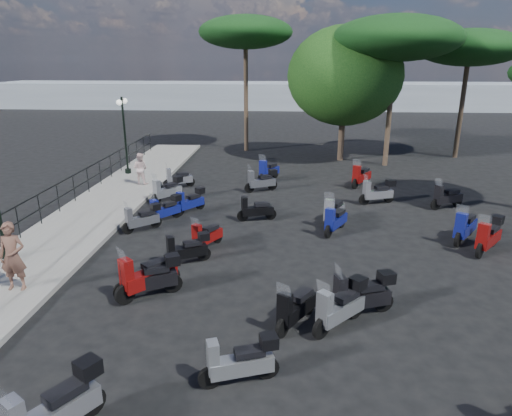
# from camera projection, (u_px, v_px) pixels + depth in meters

# --- Properties ---
(ground) EXTENTS (120.00, 120.00, 0.00)m
(ground) POSITION_uv_depth(u_px,v_px,m) (254.00, 258.00, 13.91)
(ground) COLOR black
(ground) RESTS_ON ground
(sidewalk) EXTENTS (3.00, 30.00, 0.15)m
(sidewalk) POSITION_uv_depth(u_px,v_px,m) (88.00, 218.00, 17.15)
(sidewalk) COLOR slate
(sidewalk) RESTS_ON ground
(railing) EXTENTS (0.04, 26.04, 1.10)m
(railing) POSITION_uv_depth(u_px,v_px,m) (48.00, 198.00, 16.79)
(railing) COLOR black
(railing) RESTS_ON sidewalk
(lamp_post_2) EXTENTS (0.31, 1.14, 3.86)m
(lamp_post_2) POSITION_uv_depth(u_px,v_px,m) (124.00, 130.00, 22.91)
(lamp_post_2) COLOR black
(lamp_post_2) RESTS_ON sidewalk
(woman) EXTENTS (0.70, 0.49, 1.80)m
(woman) POSITION_uv_depth(u_px,v_px,m) (12.00, 256.00, 11.46)
(woman) COLOR brown
(woman) RESTS_ON sidewalk
(pedestrian_far) EXTENTS (0.81, 0.69, 1.48)m
(pedestrian_far) POSITION_uv_depth(u_px,v_px,m) (140.00, 169.00, 21.35)
(pedestrian_far) COLOR beige
(pedestrian_far) RESTS_ON sidewalk
(scooter_1) EXTENTS (1.34, 1.46, 1.49)m
(scooter_1) POSITION_uv_depth(u_px,v_px,m) (146.00, 277.00, 11.56)
(scooter_1) COLOR black
(scooter_1) RESTS_ON ground
(scooter_2) EXTENTS (1.63, 0.95, 1.39)m
(scooter_2) POSITION_uv_depth(u_px,v_px,m) (149.00, 277.00, 11.52)
(scooter_2) COLOR black
(scooter_2) RESTS_ON ground
(scooter_3) EXTENTS (1.19, 1.10, 1.18)m
(scooter_3) POSITION_uv_depth(u_px,v_px,m) (142.00, 219.00, 15.99)
(scooter_3) COLOR black
(scooter_3) RESTS_ON ground
(scooter_4) EXTENTS (1.15, 1.37, 1.30)m
(scooter_4) POSITION_uv_depth(u_px,v_px,m) (167.00, 190.00, 19.31)
(scooter_4) COLOR black
(scooter_4) RESTS_ON ground
(scooter_5) EXTENTS (1.40, 0.82, 1.21)m
(scooter_5) POSITION_uv_depth(u_px,v_px,m) (178.00, 179.00, 21.39)
(scooter_5) COLOR black
(scooter_5) RESTS_ON ground
(scooter_7) EXTENTS (1.15, 1.58, 1.43)m
(scooter_7) POSITION_uv_depth(u_px,v_px,m) (55.00, 410.00, 7.15)
(scooter_7) COLOR black
(scooter_7) RESTS_ON ground
(scooter_8) EXTENTS (1.36, 0.85, 1.18)m
(scooter_8) POSITION_uv_depth(u_px,v_px,m) (187.00, 249.00, 13.41)
(scooter_8) COLOR black
(scooter_8) RESTS_ON ground
(scooter_9) EXTENTS (0.87, 1.35, 1.20)m
(scooter_9) POSITION_uv_depth(u_px,v_px,m) (206.00, 236.00, 14.46)
(scooter_9) COLOR black
(scooter_9) RESTS_ON ground
(scooter_10) EXTENTS (1.03, 1.27, 1.19)m
(scooter_10) POSITION_uv_depth(u_px,v_px,m) (190.00, 202.00, 17.89)
(scooter_10) COLOR black
(scooter_10) RESTS_ON ground
(scooter_11) EXTENTS (1.48, 0.92, 1.28)m
(scooter_11) POSITION_uv_depth(u_px,v_px,m) (261.00, 181.00, 20.76)
(scooter_11) COLOR black
(scooter_11) RESTS_ON ground
(scooter_13) EXTENTS (1.50, 0.72, 1.23)m
(scooter_13) POSITION_uv_depth(u_px,v_px,m) (240.00, 362.00, 8.41)
(scooter_13) COLOR black
(scooter_13) RESTS_ON ground
(scooter_14) EXTENTS (0.97, 1.44, 1.29)m
(scooter_14) POSITION_uv_depth(u_px,v_px,m) (296.00, 308.00, 10.24)
(scooter_14) COLOR black
(scooter_14) RESTS_ON ground
(scooter_15) EXTENTS (1.47, 0.62, 1.20)m
(scooter_15) POSITION_uv_depth(u_px,v_px,m) (256.00, 210.00, 17.00)
(scooter_15) COLOR black
(scooter_15) RESTS_ON ground
(scooter_16) EXTENTS (0.92, 1.47, 1.29)m
(scooter_16) POSITION_uv_depth(u_px,v_px,m) (335.00, 221.00, 15.78)
(scooter_16) COLOR black
(scooter_16) RESTS_ON ground
(scooter_17) EXTENTS (1.01, 1.64, 1.43)m
(scooter_17) POSITION_uv_depth(u_px,v_px,m) (268.00, 171.00, 22.52)
(scooter_17) COLOR black
(scooter_17) RESTS_ON ground
(scooter_19) EXTENTS (1.31, 1.35, 1.37)m
(scooter_19) POSITION_uv_depth(u_px,v_px,m) (340.00, 307.00, 10.17)
(scooter_19) COLOR black
(scooter_19) RESTS_ON ground
(scooter_20) EXTENTS (1.66, 0.82, 1.37)m
(scooter_20) POSITION_uv_depth(u_px,v_px,m) (362.00, 295.00, 10.66)
(scooter_20) COLOR black
(scooter_20) RESTS_ON ground
(scooter_21) EXTENTS (0.91, 1.58, 1.36)m
(scooter_21) POSITION_uv_depth(u_px,v_px,m) (334.00, 212.00, 16.63)
(scooter_21) COLOR black
(scooter_21) RESTS_ON ground
(scooter_22) EXTENTS (1.56, 0.79, 1.30)m
(scooter_22) POSITION_uv_depth(u_px,v_px,m) (378.00, 192.00, 18.98)
(scooter_22) COLOR black
(scooter_22) RESTS_ON ground
(scooter_23) EXTENTS (1.09, 1.52, 1.40)m
(scooter_23) POSITION_uv_depth(u_px,v_px,m) (361.00, 176.00, 21.58)
(scooter_23) COLOR black
(scooter_23) RESTS_ON ground
(scooter_27) EXTENTS (1.26, 1.43, 1.39)m
(scooter_27) POSITION_uv_depth(u_px,v_px,m) (489.00, 236.00, 14.19)
(scooter_27) COLOR black
(scooter_27) RESTS_ON ground
(scooter_28) EXTENTS (1.15, 1.50, 1.42)m
(scooter_28) POSITION_uv_depth(u_px,v_px,m) (465.00, 227.00, 15.03)
(scooter_28) COLOR black
(scooter_28) RESTS_ON ground
(scooter_29) EXTENTS (1.49, 0.90, 1.30)m
(scooter_29) POSITION_uv_depth(u_px,v_px,m) (447.00, 198.00, 18.40)
(scooter_29) COLOR black
(scooter_29) RESTS_ON ground
(scooter_31) EXTENTS (1.03, 1.27, 1.19)m
(scooter_31) POSITION_uv_depth(u_px,v_px,m) (165.00, 209.00, 16.95)
(scooter_31) COLOR black
(scooter_31) RESTS_ON ground
(broadleaf_tree) EXTENTS (6.54, 6.54, 7.63)m
(broadleaf_tree) POSITION_uv_depth(u_px,v_px,m) (345.00, 76.00, 25.89)
(broadleaf_tree) COLOR #38281E
(broadleaf_tree) RESTS_ON ground
(pine_0) EXTENTS (6.86, 6.86, 8.02)m
(pine_0) POSITION_uv_depth(u_px,v_px,m) (396.00, 38.00, 23.93)
(pine_0) COLOR #38281E
(pine_0) RESTS_ON ground
(pine_1) EXTENTS (6.01, 6.01, 7.45)m
(pine_1) POSITION_uv_depth(u_px,v_px,m) (470.00, 48.00, 26.14)
(pine_1) COLOR #38281E
(pine_1) RESTS_ON ground
(pine_2) EXTENTS (5.79, 5.79, 8.35)m
(pine_2) POSITION_uv_depth(u_px,v_px,m) (246.00, 33.00, 27.93)
(pine_2) COLOR #38281E
(pine_2) RESTS_ON ground
(distant_hills) EXTENTS (70.00, 8.00, 3.00)m
(distant_hills) POSITION_uv_depth(u_px,v_px,m) (280.00, 95.00, 56.11)
(distant_hills) COLOR gray
(distant_hills) RESTS_ON ground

